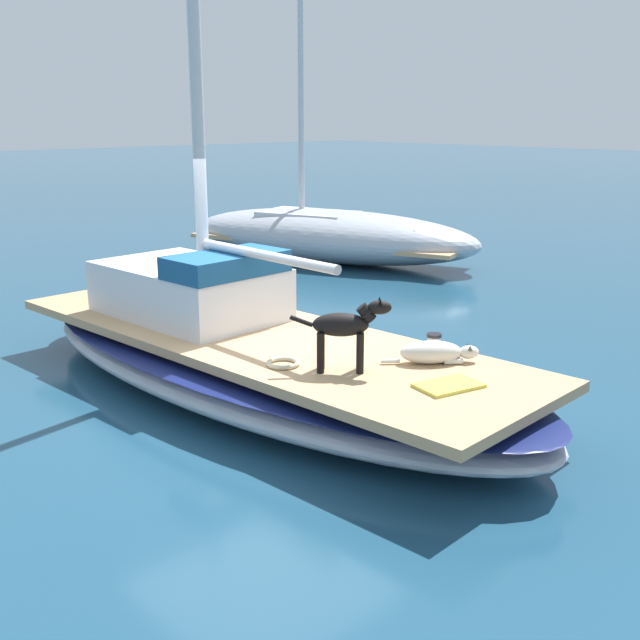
{
  "coord_description": "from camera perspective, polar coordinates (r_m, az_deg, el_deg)",
  "views": [
    {
      "loc": [
        -5.03,
        -6.38,
        2.97
      ],
      "look_at": [
        0.0,
        -1.0,
        1.01
      ],
      "focal_mm": 43.46,
      "sensor_mm": 36.0,
      "label": 1
    }
  ],
  "objects": [
    {
      "name": "deck_towel",
      "position": [
        6.89,
        9.45,
        -4.78
      ],
      "size": [
        0.63,
        0.47,
        0.03
      ],
      "primitive_type": "cube",
      "rotation": [
        0.0,
        0.0,
        -0.22
      ],
      "color": "#D8D14C",
      "rests_on": "sailboat_main"
    },
    {
      "name": "mast_main",
      "position": [
        8.71,
        -8.55,
        18.92
      ],
      "size": [
        0.14,
        2.27,
        6.58
      ],
      "color": "silver",
      "rests_on": "sailboat_main"
    },
    {
      "name": "cabin_house",
      "position": [
        9.2,
        -9.36,
        2.37
      ],
      "size": [
        1.53,
        2.3,
        0.84
      ],
      "color": "silver",
      "rests_on": "sailboat_main"
    },
    {
      "name": "moored_boat_starboard_side",
      "position": [
        16.12,
        0.71,
        6.32
      ],
      "size": [
        4.13,
        6.82,
        5.53
      ],
      "color": "#B2B7C1",
      "rests_on": "ground"
    },
    {
      "name": "deck_winch",
      "position": [
        7.77,
        8.38,
        -1.81
      ],
      "size": [
        0.16,
        0.16,
        0.21
      ],
      "color": "#B7B7BC",
      "rests_on": "sailboat_main"
    },
    {
      "name": "ground_plane",
      "position": [
        8.65,
        -4.55,
        -5.22
      ],
      "size": [
        120.0,
        120.0,
        0.0
      ],
      "primitive_type": "plane",
      "color": "navy"
    },
    {
      "name": "coiled_rope",
      "position": [
        7.38,
        -2.74,
        -3.19
      ],
      "size": [
        0.32,
        0.32,
        0.04
      ],
      "primitive_type": "torus",
      "color": "beige",
      "rests_on": "sailboat_main"
    },
    {
      "name": "dog_white",
      "position": [
        7.49,
        8.44,
        -2.37
      ],
      "size": [
        0.8,
        0.65,
        0.22
      ],
      "color": "silver",
      "rests_on": "sailboat_main"
    },
    {
      "name": "dog_black",
      "position": [
        7.1,
        1.89,
        -0.54
      ],
      "size": [
        0.72,
        0.73,
        0.7
      ],
      "color": "black",
      "rests_on": "sailboat_main"
    },
    {
      "name": "sailboat_main",
      "position": [
        8.54,
        -4.59,
        -3.11
      ],
      "size": [
        2.93,
        7.37,
        0.66
      ],
      "color": "#B2B7C1",
      "rests_on": "ground"
    }
  ]
}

